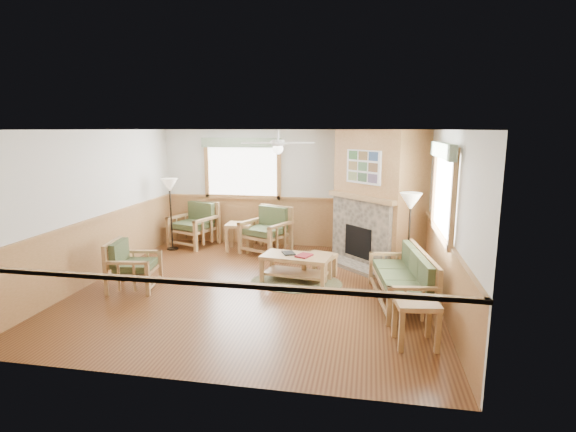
% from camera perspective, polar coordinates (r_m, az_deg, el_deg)
% --- Properties ---
extents(floor, '(6.00, 6.00, 0.01)m').
position_cam_1_polar(floor, '(7.92, -3.81, -9.09)').
color(floor, '#5B3319').
rests_on(floor, ground).
extents(ceiling, '(6.00, 6.00, 0.01)m').
position_cam_1_polar(ceiling, '(7.44, -4.08, 10.88)').
color(ceiling, white).
rests_on(ceiling, floor).
extents(wall_back, '(6.00, 0.02, 2.70)m').
position_cam_1_polar(wall_back, '(10.46, 0.11, 3.51)').
color(wall_back, silver).
rests_on(wall_back, floor).
extents(wall_front, '(6.00, 0.02, 2.70)m').
position_cam_1_polar(wall_front, '(4.79, -12.83, -5.80)').
color(wall_front, silver).
rests_on(wall_front, floor).
extents(wall_left, '(0.02, 6.00, 2.70)m').
position_cam_1_polar(wall_left, '(8.79, -23.27, 1.18)').
color(wall_left, silver).
rests_on(wall_left, floor).
extents(wall_right, '(0.02, 6.00, 2.70)m').
position_cam_1_polar(wall_right, '(7.42, 19.13, -0.18)').
color(wall_right, silver).
rests_on(wall_right, floor).
extents(wainscot, '(6.00, 6.00, 1.10)m').
position_cam_1_polar(wainscot, '(7.74, -3.86, -5.23)').
color(wainscot, '#A57543').
rests_on(wainscot, floor).
extents(fireplace, '(3.11, 3.11, 2.70)m').
position_cam_1_polar(fireplace, '(9.36, 11.51, 2.41)').
color(fireplace, '#A57543').
rests_on(fireplace, floor).
extents(window_back, '(1.90, 0.16, 1.50)m').
position_cam_1_polar(window_back, '(10.58, -5.89, 9.96)').
color(window_back, white).
rests_on(window_back, wall_back).
extents(window_right, '(0.16, 1.90, 1.50)m').
position_cam_1_polar(window_right, '(7.10, 19.65, 8.91)').
color(window_right, white).
rests_on(window_right, wall_right).
extents(ceiling_fan, '(1.59, 1.59, 0.36)m').
position_cam_1_polar(ceiling_fan, '(7.66, -1.30, 10.61)').
color(ceiling_fan, white).
rests_on(ceiling_fan, ceiling).
extents(sofa, '(1.89, 0.99, 0.83)m').
position_cam_1_polar(sofa, '(7.34, 14.13, -7.59)').
color(sofa, '#A27B4C').
rests_on(sofa, floor).
extents(armchair_back_left, '(1.15, 1.15, 1.01)m').
position_cam_1_polar(armchair_back_left, '(10.79, -11.90, -1.06)').
color(armchair_back_left, '#A27B4C').
rests_on(armchair_back_left, floor).
extents(armchair_back_right, '(1.18, 1.18, 1.01)m').
position_cam_1_polar(armchair_back_right, '(9.96, -2.84, -1.83)').
color(armchair_back_right, '#A27B4C').
rests_on(armchair_back_right, floor).
extents(armchair_left, '(0.86, 0.86, 0.85)m').
position_cam_1_polar(armchair_left, '(8.16, -18.98, -5.90)').
color(armchair_left, '#A27B4C').
rests_on(armchair_left, floor).
extents(coffee_table, '(1.29, 0.77, 0.48)m').
position_cam_1_polar(coffee_table, '(8.15, 1.03, -6.64)').
color(coffee_table, '#A27B4C').
rests_on(coffee_table, floor).
extents(end_table_chairs, '(0.59, 0.57, 0.63)m').
position_cam_1_polar(end_table_chairs, '(10.22, -6.18, -2.65)').
color(end_table_chairs, '#A27B4C').
rests_on(end_table_chairs, floor).
extents(end_table_sofa, '(0.59, 0.58, 0.59)m').
position_cam_1_polar(end_table_sofa, '(6.07, 15.90, -12.90)').
color(end_table_sofa, '#A27B4C').
rests_on(end_table_sofa, floor).
extents(footstool, '(0.66, 0.66, 0.45)m').
position_cam_1_polar(footstool, '(8.34, 4.03, -6.40)').
color(footstool, '#A27B4C').
rests_on(footstool, floor).
extents(braided_rug, '(2.06, 2.06, 0.01)m').
position_cam_1_polar(braided_rug, '(8.14, 1.06, -8.42)').
color(braided_rug, brown).
rests_on(braided_rug, floor).
extents(floor_lamp_left, '(0.48, 0.48, 1.64)m').
position_cam_1_polar(floor_lamp_left, '(10.48, -14.64, 0.23)').
color(floor_lamp_left, black).
rests_on(floor_lamp_left, floor).
extents(floor_lamp_right, '(0.44, 0.44, 1.65)m').
position_cam_1_polar(floor_lamp_right, '(8.08, 15.09, -2.89)').
color(floor_lamp_right, black).
rests_on(floor_lamp_right, floor).
extents(book_red, '(0.32, 0.36, 0.03)m').
position_cam_1_polar(book_red, '(8.00, 2.04, -4.94)').
color(book_red, maroon).
rests_on(book_red, coffee_table).
extents(book_dark, '(0.29, 0.33, 0.02)m').
position_cam_1_polar(book_dark, '(8.16, 0.07, -4.65)').
color(book_dark, black).
rests_on(book_dark, coffee_table).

